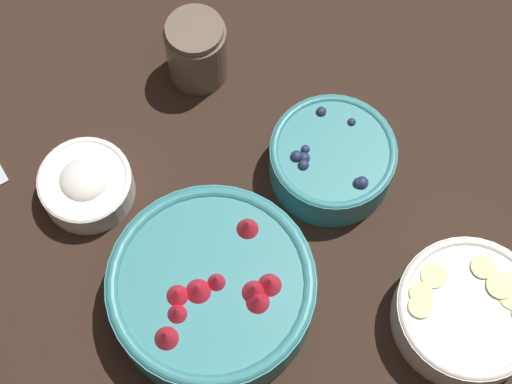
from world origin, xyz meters
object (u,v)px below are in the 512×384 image
object	(u,v)px
bowl_strawberries	(212,289)
bowl_bananas	(468,312)
jar_chocolate	(197,52)
bowl_cream	(86,184)
bowl_blueberries	(332,159)

from	to	relation	value
bowl_strawberries	bowl_bananas	bearing A→B (deg)	40.88
bowl_strawberries	bowl_bananas	size ratio (longest dim) A/B	1.42
jar_chocolate	bowl_cream	bearing A→B (deg)	-80.88
bowl_bananas	jar_chocolate	world-z (taller)	jar_chocolate
bowl_blueberries	bowl_cream	world-z (taller)	bowl_blueberries
bowl_cream	bowl_blueberries	bearing A→B (deg)	51.29
bowl_cream	jar_chocolate	world-z (taller)	jar_chocolate
bowl_blueberries	jar_chocolate	bearing A→B (deg)	-175.53
bowl_strawberries	bowl_bananas	xyz separation A→B (m)	(0.22, 0.19, -0.01)
bowl_cream	jar_chocolate	xyz separation A→B (m)	(-0.04, 0.22, 0.02)
bowl_strawberries	bowl_bananas	world-z (taller)	bowl_strawberries
jar_chocolate	bowl_blueberries	bearing A→B (deg)	4.47
bowl_bananas	bowl_cream	size ratio (longest dim) A/B	1.46
bowl_bananas	bowl_cream	world-z (taller)	bowl_bananas
bowl_cream	jar_chocolate	distance (m)	0.22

